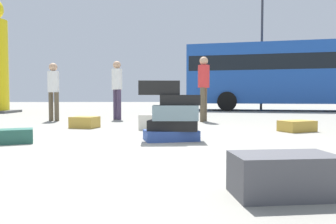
# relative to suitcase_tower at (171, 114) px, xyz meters

# --- Properties ---
(ground_plane) EXTENTS (80.00, 80.00, 0.00)m
(ground_plane) POSITION_rel_suitcase_tower_xyz_m (-0.35, -0.21, -0.39)
(ground_plane) COLOR gray
(suitcase_tower) EXTENTS (0.89, 0.60, 0.87)m
(suitcase_tower) POSITION_rel_suitcase_tower_xyz_m (0.00, 0.00, 0.00)
(suitcase_tower) COLOR #334F99
(suitcase_tower) RESTS_ON ground
(suitcase_cream_foreground_near) EXTENTS (0.74, 0.45, 0.30)m
(suitcase_cream_foreground_near) POSITION_rel_suitcase_tower_xyz_m (-0.20, 1.51, -0.24)
(suitcase_cream_foreground_near) COLOR beige
(suitcase_cream_foreground_near) RESTS_ON ground
(suitcase_tan_foreground_far) EXTENTS (0.60, 0.55, 0.23)m
(suitcase_tan_foreground_far) POSITION_rel_suitcase_tower_xyz_m (-1.71, 1.95, -0.27)
(suitcase_tan_foreground_far) COLOR #B28C33
(suitcase_tan_foreground_far) RESTS_ON ground
(suitcase_teal_behind_tower) EXTENTS (0.73, 0.54, 0.20)m
(suitcase_teal_behind_tower) POSITION_rel_suitcase_tower_xyz_m (-2.26, -0.25, -0.29)
(suitcase_teal_behind_tower) COLOR #26594C
(suitcase_teal_behind_tower) RESTS_ON ground
(suitcase_tan_right_side) EXTENTS (0.70, 0.59, 0.20)m
(suitcase_tan_right_side) POSITION_rel_suitcase_tower_xyz_m (2.38, 1.10, -0.29)
(suitcase_tan_right_side) COLOR #B28C33
(suitcase_tan_right_side) RESTS_ON ground
(suitcase_charcoal_left_side) EXTENTS (0.66, 0.39, 0.27)m
(suitcase_charcoal_left_side) POSITION_rel_suitcase_tower_xyz_m (0.59, -2.63, -0.25)
(suitcase_charcoal_left_side) COLOR #4C4C51
(suitcase_charcoal_left_side) RESTS_ON ground
(person_bearded_onlooker) EXTENTS (0.31, 0.30, 1.55)m
(person_bearded_onlooker) POSITION_rel_suitcase_tower_xyz_m (-2.98, 3.93, 0.54)
(person_bearded_onlooker) COLOR brown
(person_bearded_onlooker) RESTS_ON ground
(person_tourist_with_camera) EXTENTS (0.30, 0.32, 1.69)m
(person_tourist_with_camera) POSITION_rel_suitcase_tower_xyz_m (1.01, 3.55, 0.63)
(person_tourist_with_camera) COLOR brown
(person_tourist_with_camera) RESTS_ON ground
(person_passerby_in_red) EXTENTS (0.30, 0.30, 1.66)m
(person_passerby_in_red) POSITION_rel_suitcase_tower_xyz_m (-1.34, 4.36, 0.61)
(person_passerby_in_red) COLOR #3F334C
(person_passerby_in_red) RESTS_ON ground
(parked_bus) EXTENTS (11.19, 5.19, 3.15)m
(parked_bus) POSITION_rel_suitcase_tower_xyz_m (6.80, 10.11, 1.45)
(parked_bus) COLOR #1E4CA5
(parked_bus) RESTS_ON ground
(lamp_post) EXTENTS (0.36, 0.36, 7.28)m
(lamp_post) POSITION_rel_suitcase_tower_xyz_m (5.30, 11.72, 4.25)
(lamp_post) COLOR #333338
(lamp_post) RESTS_ON ground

